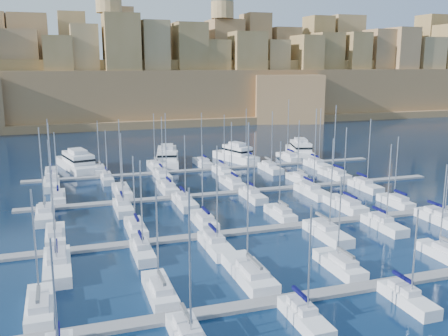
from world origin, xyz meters
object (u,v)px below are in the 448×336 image
object	(u,v)px
sailboat_0	(40,307)
motor_yacht_c	(236,155)
motor_yacht_a	(78,162)
motor_yacht_b	(167,157)
motor_yacht_d	(300,150)
sailboat_4	(442,252)
sailboat_2	(249,273)

from	to	relation	value
sailboat_0	motor_yacht_c	world-z (taller)	sailboat_0
motor_yacht_a	motor_yacht_b	world-z (taller)	same
sailboat_0	motor_yacht_d	xyz separation A→B (m)	(64.60, 70.03, 0.99)
motor_yacht_b	motor_yacht_c	world-z (taller)	same
motor_yacht_c	motor_yacht_a	bearing A→B (deg)	176.82
sailboat_4	motor_yacht_d	size ratio (longest dim) A/B	0.73
sailboat_2	motor_yacht_b	bearing A→B (deg)	85.80
motor_yacht_c	motor_yacht_d	bearing A→B (deg)	2.83
sailboat_0	sailboat_4	world-z (taller)	sailboat_0
sailboat_4	sailboat_0	bearing A→B (deg)	179.18
sailboat_0	motor_yacht_a	distance (m)	71.60
motor_yacht_b	motor_yacht_c	bearing A→B (deg)	-5.40
sailboat_2	motor_yacht_d	distance (m)	80.62
sailboat_2	motor_yacht_c	world-z (taller)	sailboat_2
sailboat_2	motor_yacht_d	size ratio (longest dim) A/B	1.09
motor_yacht_a	motor_yacht_c	world-z (taller)	same
sailboat_0	sailboat_4	bearing A→B (deg)	-0.82
sailboat_0	motor_yacht_c	xyz separation A→B (m)	(45.85, 69.11, 0.99)
motor_yacht_c	motor_yacht_b	bearing A→B (deg)	174.60
sailboat_4	motor_yacht_a	world-z (taller)	sailboat_4
sailboat_2	motor_yacht_a	world-z (taller)	sailboat_2
motor_yacht_b	sailboat_2	bearing A→B (deg)	-94.20
sailboat_2	sailboat_0	bearing A→B (deg)	-177.54
sailboat_4	motor_yacht_b	distance (m)	74.53
motor_yacht_d	motor_yacht_a	bearing A→B (deg)	178.76
motor_yacht_c	sailboat_4	bearing A→B (deg)	-87.29
sailboat_0	motor_yacht_c	distance (m)	82.94
sailboat_2	motor_yacht_d	xyz separation A→B (m)	(41.60, 69.05, 0.93)
sailboat_2	motor_yacht_d	bearing A→B (deg)	58.93
sailboat_2	motor_yacht_b	distance (m)	69.99
motor_yacht_a	motor_yacht_b	size ratio (longest dim) A/B	1.06
motor_yacht_d	motor_yacht_c	bearing A→B (deg)	-177.17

